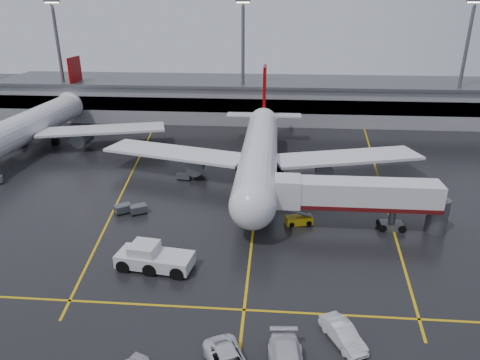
{
  "coord_description": "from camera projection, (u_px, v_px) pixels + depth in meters",
  "views": [
    {
      "loc": [
        2.17,
        -52.63,
        24.31
      ],
      "look_at": [
        -2.0,
        -2.0,
        4.0
      ],
      "focal_mm": 32.74,
      "sensor_mm": 36.0,
      "label": 1
    }
  ],
  "objects": [
    {
      "name": "ground",
      "position": [
        256.0,
        203.0,
        57.89
      ],
      "size": [
        220.0,
        220.0,
        0.0
      ],
      "primitive_type": "plane",
      "color": "black",
      "rests_on": "ground"
    },
    {
      "name": "apron_line_centre",
      "position": [
        256.0,
        203.0,
        57.89
      ],
      "size": [
        0.25,
        90.0,
        0.02
      ],
      "primitive_type": "cube",
      "color": "gold",
      "rests_on": "ground"
    },
    {
      "name": "apron_line_stop",
      "position": [
        244.0,
        310.0,
        37.53
      ],
      "size": [
        60.0,
        0.25,
        0.02
      ],
      "primitive_type": "cube",
      "color": "gold",
      "rests_on": "ground"
    },
    {
      "name": "apron_line_left",
      "position": [
        132.0,
        172.0,
        68.67
      ],
      "size": [
        9.99,
        69.35,
        0.02
      ],
      "primitive_type": "cube",
      "rotation": [
        0.0,
        0.0,
        0.14
      ],
      "color": "gold",
      "rests_on": "ground"
    },
    {
      "name": "apron_line_right",
      "position": [
        379.0,
        179.0,
        65.77
      ],
      "size": [
        7.57,
        69.64,
        0.02
      ],
      "primitive_type": "cube",
      "rotation": [
        0.0,
        0.0,
        -0.1
      ],
      "color": "gold",
      "rests_on": "ground"
    },
    {
      "name": "terminal",
      "position": [
        266.0,
        99.0,
        100.64
      ],
      "size": [
        122.0,
        19.0,
        8.6
      ],
      "color": "gray",
      "rests_on": "ground"
    },
    {
      "name": "light_mast_left",
      "position": [
        59.0,
        54.0,
        94.81
      ],
      "size": [
        3.0,
        1.2,
        25.45
      ],
      "color": "#595B60",
      "rests_on": "ground"
    },
    {
      "name": "light_mast_mid",
      "position": [
        243.0,
        56.0,
        91.77
      ],
      "size": [
        3.0,
        1.2,
        25.45
      ],
      "color": "#595B60",
      "rests_on": "ground"
    },
    {
      "name": "light_mast_right",
      "position": [
        465.0,
        58.0,
        88.34
      ],
      "size": [
        3.0,
        1.2,
        25.45
      ],
      "color": "#595B60",
      "rests_on": "ground"
    },
    {
      "name": "main_airliner",
      "position": [
        260.0,
        150.0,
        65.31
      ],
      "size": [
        48.8,
        45.6,
        14.1
      ],
      "color": "silver",
      "rests_on": "ground"
    },
    {
      "name": "second_airliner",
      "position": [
        32.0,
        124.0,
        79.61
      ],
      "size": [
        48.8,
        45.6,
        14.1
      ],
      "color": "silver",
      "rests_on": "ground"
    },
    {
      "name": "jet_bridge",
      "position": [
        358.0,
        197.0,
        49.98
      ],
      "size": [
        19.9,
        3.4,
        6.05
      ],
      "color": "silver",
      "rests_on": "ground"
    },
    {
      "name": "pushback_tractor",
      "position": [
        153.0,
        258.0,
        43.24
      ],
      "size": [
        7.83,
        4.14,
        2.67
      ],
      "color": "silver",
      "rests_on": "ground"
    },
    {
      "name": "belt_loader",
      "position": [
        299.0,
        220.0,
        52.2
      ],
      "size": [
        3.41,
        2.14,
        2.01
      ],
      "color": "yellow",
      "rests_on": "ground"
    },
    {
      "name": "service_van_c",
      "position": [
        343.0,
        334.0,
        33.71
      ],
      "size": [
        3.5,
        4.87,
        1.53
      ],
      "primitive_type": "imported",
      "rotation": [
        0.0,
        0.0,
        0.46
      ],
      "color": "silver",
      "rests_on": "ground"
    },
    {
      "name": "baggage_cart_a",
      "position": [
        138.0,
        209.0,
        54.74
      ],
      "size": [
        2.38,
        2.15,
        1.12
      ],
      "color": "#595B60",
      "rests_on": "ground"
    },
    {
      "name": "baggage_cart_b",
      "position": [
        123.0,
        208.0,
        54.87
      ],
      "size": [
        2.38,
        2.25,
        1.12
      ],
      "color": "#595B60",
      "rests_on": "ground"
    },
    {
      "name": "baggage_cart_c",
      "position": [
        184.0,
        175.0,
        65.5
      ],
      "size": [
        2.19,
        1.61,
        1.12
      ],
      "color": "#595B60",
      "rests_on": "ground"
    }
  ]
}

